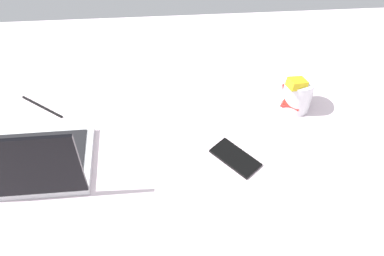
% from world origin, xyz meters
% --- Properties ---
extents(bed_mattress, '(1.80, 1.40, 0.18)m').
position_xyz_m(bed_mattress, '(0.00, 0.00, 0.09)').
color(bed_mattress, silver).
rests_on(bed_mattress, ground).
extents(laptop, '(0.33, 0.24, 0.23)m').
position_xyz_m(laptop, '(0.39, 0.04, 0.22)').
color(laptop, '#B7BABC').
rests_on(laptop, bed_mattress).
extents(snack_cup, '(0.10, 0.09, 0.13)m').
position_xyz_m(snack_cup, '(-0.39, -0.16, 0.24)').
color(snack_cup, silver).
rests_on(snack_cup, bed_mattress).
extents(cell_phone, '(0.14, 0.15, 0.01)m').
position_xyz_m(cell_phone, '(-0.17, 0.03, 0.18)').
color(cell_phone, black).
rests_on(cell_phone, bed_mattress).
extents(charger_cable, '(0.14, 0.10, 0.01)m').
position_xyz_m(charger_cable, '(0.40, -0.21, 0.18)').
color(charger_cable, black).
rests_on(charger_cable, bed_mattress).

